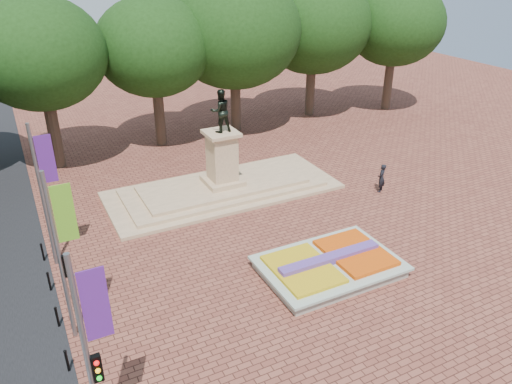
{
  "coord_description": "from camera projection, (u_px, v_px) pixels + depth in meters",
  "views": [
    {
      "loc": [
        -10.7,
        -17.52,
        13.62
      ],
      "look_at": [
        -0.23,
        3.06,
        2.2
      ],
      "focal_mm": 35.0,
      "sensor_mm": 36.0,
      "label": 1
    }
  ],
  "objects": [
    {
      "name": "ground",
      "position": [
        289.0,
        256.0,
        24.38
      ],
      "size": [
        90.0,
        90.0,
        0.0
      ],
      "primitive_type": "plane",
      "color": "brown",
      "rests_on": "ground"
    },
    {
      "name": "flower_bed",
      "position": [
        330.0,
        265.0,
        23.03
      ],
      "size": [
        6.3,
        4.3,
        0.91
      ],
      "color": "gray",
      "rests_on": "ground"
    },
    {
      "name": "monument",
      "position": [
        223.0,
        179.0,
        30.38
      ],
      "size": [
        14.0,
        6.0,
        6.4
      ],
      "color": "tan",
      "rests_on": "ground"
    },
    {
      "name": "tree_row_back",
      "position": [
        195.0,
        51.0,
        36.75
      ],
      "size": [
        44.8,
        8.8,
        10.43
      ],
      "color": "#32271B",
      "rests_on": "ground"
    },
    {
      "name": "banner_poles",
      "position": [
        63.0,
        255.0,
        17.53
      ],
      "size": [
        0.88,
        11.17,
        7.0
      ],
      "color": "slate",
      "rests_on": "ground"
    },
    {
      "name": "bollard_row",
      "position": [
        62.0,
        337.0,
        18.6
      ],
      "size": [
        0.12,
        13.12,
        0.98
      ],
      "color": "black",
      "rests_on": "ground"
    },
    {
      "name": "pedestrian",
      "position": [
        381.0,
        178.0,
        30.42
      ],
      "size": [
        0.78,
        0.75,
        1.79
      ],
      "primitive_type": "imported",
      "rotation": [
        0.0,
        0.0,
        3.83
      ],
      "color": "black",
      "rests_on": "ground"
    }
  ]
}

